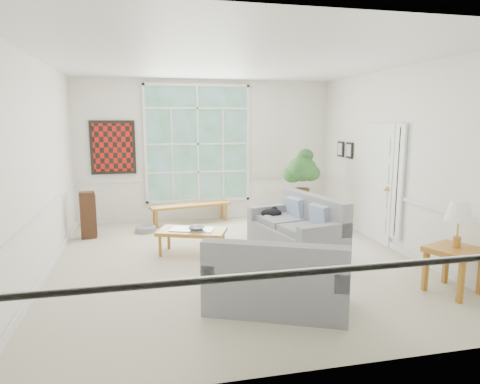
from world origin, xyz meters
name	(u,v)px	position (x,y,z in m)	size (l,w,h in m)	color
floor	(237,262)	(0.00, 0.00, -0.01)	(5.50, 6.00, 0.01)	beige
ceiling	(236,60)	(0.00, 0.00, 3.00)	(5.50, 6.00, 0.02)	white
wall_back	(207,151)	(0.00, 3.00, 1.50)	(5.50, 0.02, 3.00)	white
wall_front	(315,202)	(0.00, -3.00, 1.50)	(5.50, 0.02, 3.00)	white
wall_left	(37,169)	(-2.75, 0.00, 1.50)	(0.02, 6.00, 3.00)	white
wall_right	(401,161)	(2.75, 0.00, 1.50)	(0.02, 6.00, 3.00)	white
window_back	(198,144)	(-0.20, 2.96, 1.65)	(2.30, 0.08, 2.40)	white
entry_door	(378,183)	(2.71, 0.60, 1.05)	(0.08, 0.90, 2.10)	white
door_sidelight	(399,182)	(2.71, -0.03, 1.15)	(0.08, 0.26, 1.90)	white
wall_art	(113,147)	(-1.95, 2.95, 1.60)	(0.90, 0.06, 1.10)	#63110D
wall_frame_near	(349,150)	(2.71, 1.75, 1.55)	(0.04, 0.26, 0.32)	black
wall_frame_far	(340,149)	(2.71, 2.15, 1.55)	(0.04, 0.26, 0.32)	black
loveseat_right	(295,225)	(1.03, 0.21, 0.47)	(0.90, 1.73, 0.94)	gray
loveseat_front	(277,272)	(0.10, -1.71, 0.43)	(1.59, 0.82, 0.86)	gray
coffee_table	(192,242)	(-0.62, 0.54, 0.20)	(1.07, 0.59, 0.40)	#AF6F23
pewter_bowl	(197,228)	(-0.55, 0.49, 0.44)	(0.31, 0.31, 0.08)	#9E9EA3
window_bench	(191,214)	(-0.41, 2.65, 0.20)	(1.71, 0.33, 0.40)	#AF6F23
end_table	(301,213)	(1.81, 2.02, 0.25)	(0.50, 0.50, 0.50)	#AF6F23
houseplant	(302,175)	(1.80, 1.98, 1.04)	(0.64, 0.64, 1.10)	#2B5926
side_table	(453,270)	(2.40, -1.78, 0.29)	(0.57, 0.57, 0.59)	#AF6F23
table_lamp	(458,224)	(2.44, -1.75, 0.88)	(0.34, 0.34, 0.59)	silver
pet_bed	(146,229)	(-1.36, 2.11, 0.06)	(0.41, 0.41, 0.12)	gray
floor_speaker	(88,215)	(-2.38, 1.90, 0.43)	(0.27, 0.21, 0.86)	#392012
cat	(271,213)	(0.79, 0.78, 0.56)	(0.36, 0.26, 0.17)	black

